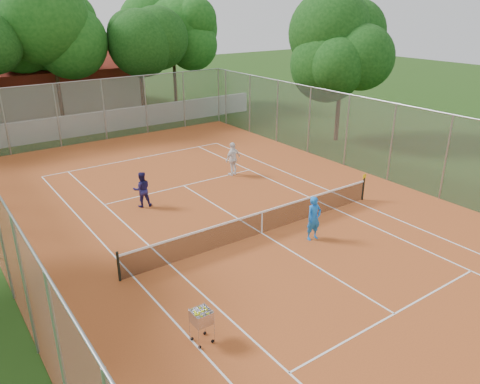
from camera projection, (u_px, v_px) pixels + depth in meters
ground at (262, 234)px, 18.65m from camera, size 120.00×120.00×0.00m
court_pad at (262, 233)px, 18.65m from camera, size 18.00×34.00×0.02m
court_lines at (262, 233)px, 18.65m from camera, size 10.98×23.78×0.01m
tennis_net at (262, 222)px, 18.46m from camera, size 11.88×0.10×0.98m
perimeter_fence at (263, 187)px, 17.90m from camera, size 18.00×34.00×4.00m
boundary_wall at (96, 123)px, 32.73m from camera, size 26.00×0.30×1.50m
clubhouse at (28, 85)px, 38.67m from camera, size 16.40×9.00×4.40m
tropical_trees at (74, 56)px, 33.40m from camera, size 29.00×19.00×10.00m
player_near at (314, 218)px, 17.89m from camera, size 0.67×0.46×1.75m
player_far_left at (142, 189)px, 20.83m from camera, size 0.93×0.80×1.63m
player_far_right at (233, 159)px, 24.64m from camera, size 1.13×0.68×1.79m
ball_hopper at (202, 325)px, 12.47m from camera, size 0.58×0.58×1.10m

